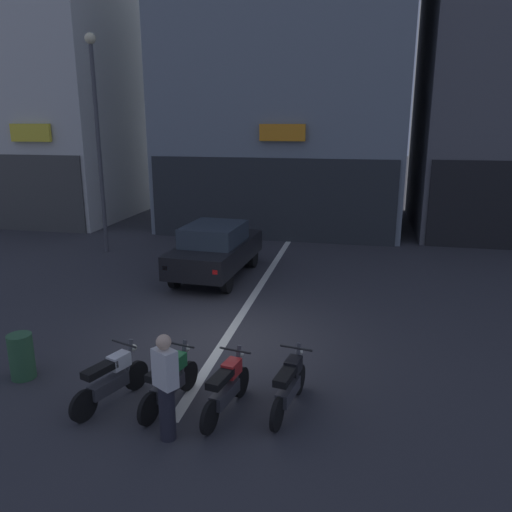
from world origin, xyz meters
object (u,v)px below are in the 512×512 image
(car_black_crossing_near, at_px, (216,249))
(motorcycle_red_row_centre, at_px, (227,387))
(street_lamp, at_px, (97,125))
(motorcycle_green_row_left_mid, at_px, (170,380))
(trash_bin, at_px, (22,356))
(motorcycle_black_row_right_mid, at_px, (289,384))
(motorcycle_white_row_leftmost, at_px, (111,379))
(person_by_motorcycles, at_px, (166,387))

(car_black_crossing_near, xyz_separation_m, motorcycle_red_row_centre, (2.23, -6.98, -0.43))
(street_lamp, distance_m, motorcycle_green_row_left_mid, 11.59)
(motorcycle_green_row_left_mid, bearing_deg, trash_bin, 174.01)
(motorcycle_black_row_right_mid, bearing_deg, motorcycle_white_row_leftmost, -171.67)
(car_black_crossing_near, relative_size, motorcycle_black_row_right_mid, 2.53)
(trash_bin, bearing_deg, motorcycle_white_row_leftmost, -12.98)
(car_black_crossing_near, bearing_deg, motorcycle_white_row_leftmost, -87.64)
(car_black_crossing_near, distance_m, motorcycle_white_row_leftmost, 7.13)
(street_lamp, xyz_separation_m, motorcycle_red_row_centre, (6.96, -9.12, -3.96))
(car_black_crossing_near, bearing_deg, person_by_motorcycles, -78.75)
(car_black_crossing_near, xyz_separation_m, person_by_motorcycles, (1.56, -7.82, -0.03))
(street_lamp, xyz_separation_m, motorcycle_green_row_left_mid, (5.99, -9.10, -3.96))
(motorcycle_green_row_left_mid, distance_m, motorcycle_black_row_right_mid, 1.96)
(motorcycle_green_row_left_mid, height_order, motorcycle_black_row_right_mid, same)
(motorcycle_white_row_leftmost, xyz_separation_m, motorcycle_red_row_centre, (1.94, 0.13, 0.00))
(car_black_crossing_near, height_order, motorcycle_white_row_leftmost, car_black_crossing_near)
(motorcycle_green_row_left_mid, xyz_separation_m, motorcycle_red_row_centre, (0.97, -0.02, 0.00))
(motorcycle_black_row_right_mid, relative_size, trash_bin, 1.95)
(car_black_crossing_near, xyz_separation_m, motorcycle_green_row_left_mid, (1.26, -6.96, -0.43))
(street_lamp, height_order, trash_bin, street_lamp)
(motorcycle_black_row_right_mid, xyz_separation_m, person_by_motorcycles, (-1.65, -1.13, 0.40))
(trash_bin, bearing_deg, street_lamp, 108.83)
(car_black_crossing_near, bearing_deg, street_lamp, 155.63)
(car_black_crossing_near, height_order, motorcycle_red_row_centre, car_black_crossing_near)
(car_black_crossing_near, relative_size, trash_bin, 4.94)
(motorcycle_white_row_leftmost, height_order, motorcycle_black_row_right_mid, same)
(motorcycle_red_row_centre, xyz_separation_m, person_by_motorcycles, (-0.68, -0.84, 0.40))
(motorcycle_red_row_centre, bearing_deg, motorcycle_black_row_right_mid, 16.81)
(motorcycle_white_row_leftmost, xyz_separation_m, motorcycle_black_row_right_mid, (2.91, 0.43, 0.00))
(motorcycle_white_row_leftmost, relative_size, motorcycle_red_row_centre, 0.96)
(car_black_crossing_near, distance_m, motorcycle_black_row_right_mid, 7.43)
(street_lamp, distance_m, trash_bin, 10.11)
(car_black_crossing_near, bearing_deg, motorcycle_black_row_right_mid, -64.40)
(motorcycle_green_row_left_mid, bearing_deg, motorcycle_red_row_centre, -1.17)
(motorcycle_red_row_centre, bearing_deg, street_lamp, 127.35)
(street_lamp, relative_size, motorcycle_red_row_centre, 4.43)
(motorcycle_green_row_left_mid, distance_m, person_by_motorcycles, 0.99)
(trash_bin, bearing_deg, person_by_motorcycles, -19.66)
(car_black_crossing_near, distance_m, trash_bin, 6.88)
(motorcycle_green_row_left_mid, distance_m, trash_bin, 3.01)
(person_by_motorcycles, xyz_separation_m, trash_bin, (-3.29, 1.17, -0.43))
(person_by_motorcycles, bearing_deg, motorcycle_green_row_left_mid, 108.87)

